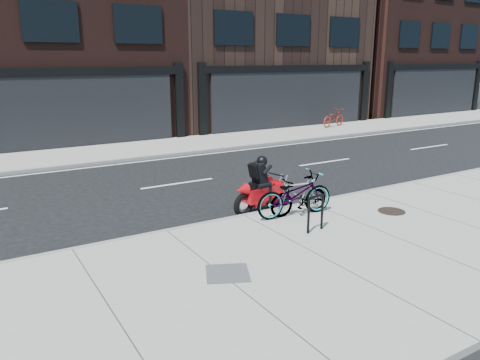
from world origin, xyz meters
TOP-DOWN VIEW (x-y plane):
  - ground at (0.00, 0.00)m, footprint 120.00×120.00m
  - sidewalk_near at (0.00, -5.00)m, footprint 60.00×6.00m
  - sidewalk_far at (0.00, 7.75)m, footprint 60.00×3.50m
  - building_mideast at (10.00, 14.50)m, footprint 12.00×10.00m
  - building_east at (22.00, 14.50)m, footprint 10.00×10.00m
  - bike_rack at (0.76, -3.67)m, footprint 0.48×0.12m
  - bicycle_front at (1.01, -2.60)m, footprint 2.06×0.88m
  - bicycle_rear at (1.14, -2.60)m, footprint 1.59×0.59m
  - motorcycle at (0.86, -1.58)m, footprint 1.94×0.66m
  - bicycle_far at (12.07, 8.33)m, footprint 1.94×1.08m
  - manhole_cover at (3.26, -3.60)m, footprint 0.70×0.70m
  - utility_grate at (-1.90, -4.50)m, footprint 1.00×1.00m

SIDE VIEW (x-z plane):
  - ground at x=0.00m, z-range 0.00..0.00m
  - sidewalk_near at x=0.00m, z-range 0.00..0.13m
  - sidewalk_far at x=0.00m, z-range 0.00..0.13m
  - manhole_cover at x=3.26m, z-range 0.13..0.15m
  - utility_grate at x=-1.90m, z-range 0.13..0.15m
  - motorcycle at x=0.86m, z-range -0.14..1.32m
  - bicycle_rear at x=1.14m, z-range 0.13..1.07m
  - bike_rack at x=0.76m, z-range 0.20..1.02m
  - bicycle_far at x=12.07m, z-range 0.13..1.10m
  - bicycle_front at x=1.01m, z-range 0.13..1.18m
  - building_mideast at x=10.00m, z-range 0.00..12.50m
  - building_east at x=22.00m, z-range 0.00..13.00m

